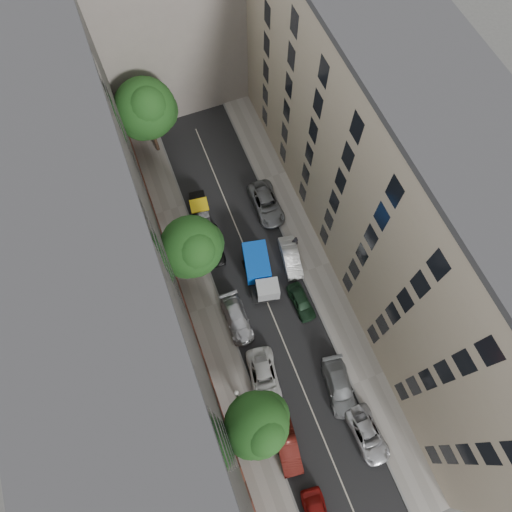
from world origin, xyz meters
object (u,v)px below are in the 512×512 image
car_left_1 (287,445)px  car_left_4 (213,245)px  car_left_2 (264,377)px  car_right_0 (368,435)px  car_right_2 (301,302)px  tree_far (147,110)px  lamp_post (238,397)px  tarp_truck (260,271)px  car_left_5 (200,211)px  car_right_1 (339,387)px  car_left_3 (237,319)px  tree_mid (193,248)px  pedestrian (295,242)px  car_right_3 (291,257)px  car_right_4 (267,204)px  tree_near (258,426)px

car_left_1 → car_left_4: car_left_1 is taller
car_left_2 → car_right_0: car_left_2 is taller
car_right_2 → tree_far: size_ratio=0.41×
car_left_4 → lamp_post: size_ratio=0.68×
tarp_truck → car_left_5: bearing=122.2°
car_right_1 → car_left_3: bearing=133.8°
tree_mid → pedestrian: size_ratio=4.29×
car_left_3 → car_right_3: 7.78m
tree_mid → tree_far: 14.85m
car_right_0 → tree_mid: tree_mid is taller
car_left_2 → car_left_4: car_left_4 is taller
car_right_2 → car_right_4: 10.61m
car_right_3 → car_left_2: bearing=-115.7°
car_left_2 → car_right_4: bearing=76.8°
tarp_truck → lamp_post: bearing=-107.8°
car_left_4 → tree_far: (-1.70, 13.06, 5.40)m
car_left_1 → car_right_1: bearing=31.0°
car_right_0 → tree_near: tree_near is taller
car_left_4 → tree_near: size_ratio=0.61×
tarp_truck → car_right_0: (3.06, -16.13, -0.70)m
car_right_2 → tree_mid: 10.92m
tarp_truck → car_left_1: bearing=-91.0°
car_left_4 → tree_mid: tree_mid is taller
car_left_5 → car_right_2: 13.38m
car_left_2 → pedestrian: size_ratio=2.79×
car_right_3 → lamp_post: 14.26m
tree_far → tarp_truck: bearing=-74.6°
car_left_4 → car_right_3: bearing=-23.3°
car_left_4 → tree_mid: 5.15m
pedestrian → car_left_3: bearing=38.8°
car_right_4 → car_left_2: bearing=-110.5°
car_left_2 → car_left_4: 13.20m
car_left_1 → car_left_2: car_left_1 is taller
car_right_1 → tree_near: (-7.52, -0.62, 4.00)m
lamp_post → pedestrian: size_ratio=3.49×
car_right_4 → tree_mid: size_ratio=0.69×
car_left_1 → car_left_3: (-0.16, 11.20, -0.05)m
car_left_1 → car_left_4: 18.80m
car_right_1 → tree_near: tree_near is taller
lamp_post → pedestrian: (9.95, 11.69, -3.01)m
car_right_1 → car_right_2: 8.03m
car_right_2 → tree_near: size_ratio=0.53×
car_left_5 → tree_far: size_ratio=0.48×
car_left_1 → car_left_5: (0.23, 22.78, -0.02)m
tree_far → car_left_2: bearing=-86.3°
car_left_4 → tree_near: (-1.92, -16.82, 4.00)m
car_left_1 → pedestrian: bearing=72.0°
car_left_1 → tarp_truck: bearing=84.2°
car_left_3 → pedestrian: size_ratio=2.65×
tarp_truck → car_right_1: (2.53, -11.93, -0.62)m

